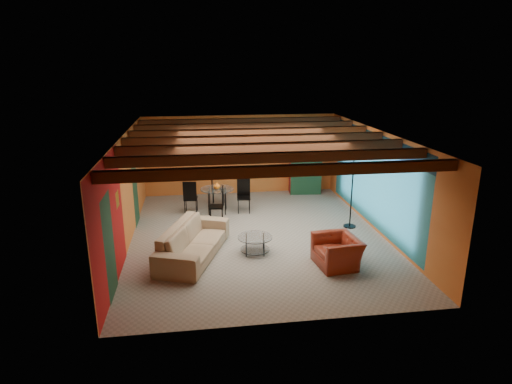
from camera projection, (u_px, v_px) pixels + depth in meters
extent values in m
cube|color=gray|center=(257.00, 236.00, 11.44)|extent=(6.50, 8.00, 0.01)
cube|color=silver|center=(257.00, 134.00, 10.67)|extent=(6.50, 8.00, 0.01)
cube|color=#CB6C2F|center=(240.00, 155.00, 14.85)|extent=(6.50, 0.02, 2.70)
cube|color=#9E1211|center=(126.00, 192.00, 10.61)|extent=(0.02, 8.00, 2.70)
cube|color=teal|center=(378.00, 182.00, 11.50)|extent=(0.02, 8.00, 2.70)
imported|color=#91795E|center=(194.00, 241.00, 10.15)|extent=(1.85, 2.81, 0.77)
imported|color=maroon|center=(337.00, 251.00, 9.71)|extent=(1.01, 1.13, 0.67)
cube|color=maroon|center=(305.00, 168.00, 14.99)|extent=(1.06, 0.59, 1.78)
cube|color=black|center=(214.00, 147.00, 14.60)|extent=(1.05, 0.03, 0.65)
imported|color=#26661E|center=(306.00, 135.00, 14.66)|extent=(0.56, 0.52, 0.51)
imported|color=orange|center=(217.00, 176.00, 12.91)|extent=(0.20, 0.20, 0.21)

